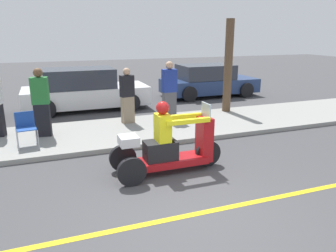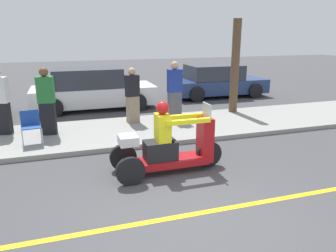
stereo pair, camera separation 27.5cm
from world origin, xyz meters
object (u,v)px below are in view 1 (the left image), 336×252
at_px(spectator_far_back, 41,104).
at_px(tree_trunk, 228,66).
at_px(spectator_with_child, 169,92).
at_px(parked_car_lot_right, 84,90).
at_px(folding_chair_set_back, 26,125).
at_px(spectator_mid_group, 127,97).
at_px(motorcycle_trike, 169,147).
at_px(parked_car_lot_left, 208,81).

bearing_deg(spectator_far_back, tree_trunk, 7.63).
bearing_deg(tree_trunk, spectator_with_child, -170.26).
height_order(spectator_with_child, parked_car_lot_right, spectator_with_child).
bearing_deg(folding_chair_set_back, spectator_far_back, 60.33).
distance_m(spectator_mid_group, parked_car_lot_right, 2.99).
xyz_separation_m(spectator_mid_group, folding_chair_set_back, (-2.80, -1.19, -0.30)).
distance_m(motorcycle_trike, parked_car_lot_right, 6.50).
xyz_separation_m(motorcycle_trike, spectator_mid_group, (0.02, 3.60, 0.39)).
relative_size(spectator_with_child, folding_chair_set_back, 2.21).
xyz_separation_m(spectator_with_child, folding_chair_set_back, (-4.11, -1.09, -0.37)).
relative_size(folding_chair_set_back, parked_car_lot_right, 0.18).
bearing_deg(motorcycle_trike, parked_car_lot_right, 98.25).
height_order(motorcycle_trike, folding_chair_set_back, motorcycle_trike).
bearing_deg(tree_trunk, motorcycle_trike, -132.73).
height_order(folding_chair_set_back, parked_car_lot_right, parked_car_lot_right).
bearing_deg(folding_chair_set_back, motorcycle_trike, -40.94).
relative_size(spectator_with_child, spectator_mid_group, 1.09).
xyz_separation_m(spectator_with_child, spectator_mid_group, (-1.31, 0.09, -0.08)).
xyz_separation_m(folding_chair_set_back, tree_trunk, (6.39, 1.49, 1.04)).
xyz_separation_m(motorcycle_trike, tree_trunk, (3.60, 3.90, 1.14)).
relative_size(spectator_with_child, parked_car_lot_right, 0.40).
height_order(spectator_with_child, spectator_mid_group, spectator_with_child).
xyz_separation_m(motorcycle_trike, parked_car_lot_left, (4.57, 7.20, 0.14)).
height_order(spectator_mid_group, parked_car_lot_right, spectator_mid_group).
height_order(spectator_mid_group, parked_car_lot_left, spectator_mid_group).
distance_m(motorcycle_trike, parked_car_lot_left, 8.53).
height_order(spectator_mid_group, tree_trunk, tree_trunk).
bearing_deg(parked_car_lot_right, tree_trunk, -29.12).
bearing_deg(spectator_mid_group, motorcycle_trike, -90.25).
distance_m(parked_car_lot_right, tree_trunk, 5.28).
relative_size(parked_car_lot_right, parked_car_lot_left, 1.06).
relative_size(spectator_far_back, spectator_mid_group, 1.08).
xyz_separation_m(motorcycle_trike, parked_car_lot_right, (-0.93, 6.43, 0.19)).
bearing_deg(spectator_with_child, parked_car_lot_left, 48.70).
relative_size(spectator_with_child, spectator_far_back, 1.01).
distance_m(motorcycle_trike, spectator_far_back, 3.94).
height_order(motorcycle_trike, parked_car_lot_right, parked_car_lot_right).
bearing_deg(spectator_mid_group, folding_chair_set_back, -157.05).
height_order(spectator_with_child, spectator_far_back, spectator_with_child).
height_order(spectator_with_child, parked_car_lot_left, spectator_with_child).
xyz_separation_m(folding_chair_set_back, parked_car_lot_left, (7.35, 4.79, 0.04)).
relative_size(motorcycle_trike, folding_chair_set_back, 2.85).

